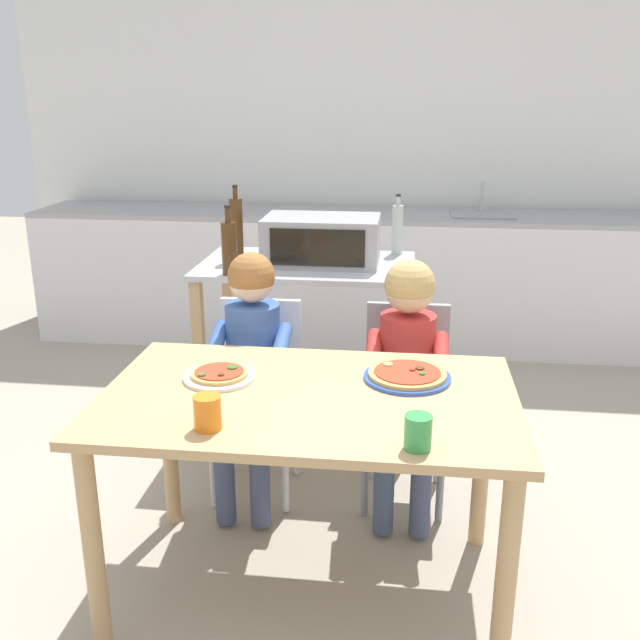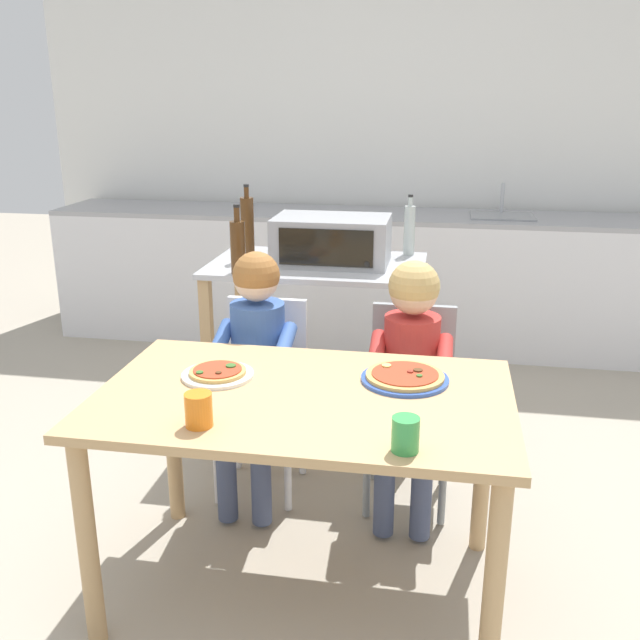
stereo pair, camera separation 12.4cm
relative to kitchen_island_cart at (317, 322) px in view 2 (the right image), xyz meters
name	(u,v)px [view 2 (the right image)]	position (x,y,z in m)	size (l,w,h in m)	color
ground_plane	(351,434)	(0.17, 0.02, -0.59)	(11.92, 11.92, 0.00)	#A89E8C
back_wall_tiled	(389,137)	(0.17, 1.87, 0.76)	(4.91, 0.12, 2.70)	white
kitchen_counter	(380,279)	(0.17, 1.46, -0.15)	(4.42, 0.60, 1.09)	silver
kitchen_island_cart	(317,322)	(0.00, 0.00, 0.00)	(1.00, 0.63, 0.89)	#B7BABF
toaster_oven	(332,240)	(0.07, 0.01, 0.40)	(0.53, 0.35, 0.22)	#999BA0
bottle_dark_olive_oil	(238,246)	(-0.31, -0.25, 0.42)	(0.07, 0.07, 0.30)	#4C2D14
bottle_brown_beer	(409,230)	(0.41, 0.25, 0.42)	(0.05, 0.05, 0.30)	#ADB7B2
bottle_slim_sauce	(247,228)	(-0.34, 0.02, 0.44)	(0.06, 0.06, 0.36)	#4C2D14
dining_table	(304,423)	(0.17, -1.18, 0.04)	(1.32, 0.82, 0.74)	tan
dining_chair_left	(263,381)	(-0.14, -0.50, -0.11)	(0.36, 0.36, 0.81)	silver
dining_chair_right	(410,391)	(0.48, -0.49, -0.11)	(0.36, 0.36, 0.81)	gray
child_in_blue_striped_shirt	(254,350)	(-0.14, -0.62, 0.07)	(0.32, 0.42, 1.03)	#424C6B
child_in_red_shirt	(411,358)	(0.48, -0.61, 0.08)	(0.32, 0.42, 1.02)	#424C6B
pizza_plate_white	(218,373)	(-0.14, -1.09, 0.16)	(0.24, 0.24, 0.03)	white
pizza_plate_blue_rimmed	(405,377)	(0.48, -1.01, 0.16)	(0.29, 0.29, 0.03)	#3356B7
drinking_cup_orange	(199,410)	(-0.08, -1.45, 0.20)	(0.08, 0.08, 0.10)	orange
drinking_cup_green	(405,434)	(0.51, -1.50, 0.20)	(0.08, 0.08, 0.10)	green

